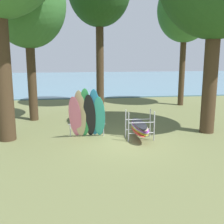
{
  "coord_description": "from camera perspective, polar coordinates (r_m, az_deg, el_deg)",
  "views": [
    {
      "loc": [
        -2.1,
        -10.8,
        3.53
      ],
      "look_at": [
        -0.33,
        0.9,
        1.1
      ],
      "focal_mm": 44.17,
      "sensor_mm": 36.0,
      "label": 1
    }
  ],
  "objects": [
    {
      "name": "tree_far_right_back",
      "position": [
        20.56,
        14.88,
        19.62
      ],
      "size": [
        3.77,
        3.77,
        8.75
      ],
      "color": "#42301E",
      "rests_on": "ground"
    },
    {
      "name": "leaning_board_pile",
      "position": [
        11.85,
        -5.18,
        -0.64
      ],
      "size": [
        1.68,
        1.03,
        2.24
      ],
      "color": "pink",
      "rests_on": "ground"
    },
    {
      "name": "board_storage_rack",
      "position": [
        11.84,
        5.7,
        -3.04
      ],
      "size": [
        1.15,
        2.12,
        1.25
      ],
      "color": "#9EA0A5",
      "rests_on": "ground"
    },
    {
      "name": "ground_plane",
      "position": [
        11.56,
        2.29,
        -6.19
      ],
      "size": [
        80.0,
        80.0,
        0.0
      ],
      "primitive_type": "plane",
      "color": "#60663D"
    },
    {
      "name": "tree_mid_behind",
      "position": [
        15.83,
        -17.08,
        20.5
      ],
      "size": [
        3.95,
        3.95,
        8.44
      ],
      "color": "#42301E",
      "rests_on": "ground"
    },
    {
      "name": "lake_water",
      "position": [
        40.89,
        -5.68,
        6.68
      ],
      "size": [
        80.0,
        36.0,
        0.1
      ],
      "primitive_type": "cube",
      "color": "slate",
      "rests_on": "ground"
    }
  ]
}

